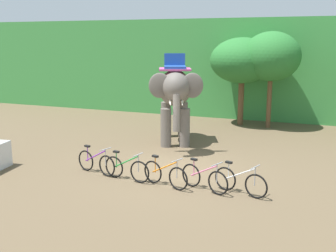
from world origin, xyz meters
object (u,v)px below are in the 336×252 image
Objects in this scene: tree_far_right at (242,61)px; elephant at (175,92)px; bike_purple at (96,162)px; bike_orange at (165,174)px; tree_left at (271,57)px; bike_green at (127,168)px; bike_pink at (204,178)px; bike_white at (240,181)px.

tree_far_right reaches higher than elephant.
tree_far_right is 1.07× the size of elephant.
bike_purple and bike_orange have the same top height.
tree_left reaches higher than bike_green.
tree_left is 2.98× the size of bike_pink.
tree_left is 10.68m from bike_green.
tree_left reaches higher than bike_purple.
tree_left reaches higher than bike_orange.
bike_pink is at bearing -174.86° from bike_white.
bike_purple is at bearing -102.19° from elephant.
bike_purple is (-4.30, -9.50, -3.16)m from tree_left.
elephant is (-1.81, -4.98, -1.11)m from tree_far_right.
tree_left is at bearing 86.91° from bike_pink.
tree_left is 10.90m from bike_purple.
elephant is 2.48× the size of bike_green.
tree_far_right is 1.50m from tree_left.
bike_orange and bike_white have the same top height.
tree_left is 2.87× the size of bike_purple.
elephant is at bearing 92.50° from bike_green.
bike_pink is at bearing -84.61° from tree_far_right.
tree_far_right is at bearing 101.38° from bike_white.
tree_far_right is 2.80× the size of bike_pink.
bike_pink and bike_white have the same top height.
bike_orange is 1.20m from bike_pink.
tree_far_right is at bearing 73.75° from bike_purple.
bike_green is (0.22, -4.99, -1.82)m from elephant.
tree_far_right reaches higher than bike_orange.
tree_left reaches higher than elephant.
bike_green is 1.04× the size of bike_orange.
bike_green is at bearing 176.57° from bike_orange.
bike_purple is at bearing 169.25° from bike_green.
tree_left is 2.82× the size of bike_green.
bike_white is at bearing -86.92° from tree_left.
bike_orange is at bearing -91.46° from tree_far_right.
bike_white is at bearing -52.15° from elephant.
bike_orange is (-1.72, -9.82, -3.16)m from tree_left.
bike_green and bike_pink have the same top height.
bike_green is (-1.59, -9.97, -2.92)m from tree_far_right.
tree_left is 2.91× the size of bike_white.
bike_orange is at bearing -6.99° from bike_purple.
bike_green is 1.06× the size of bike_pink.
elephant reaches higher than bike_purple.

